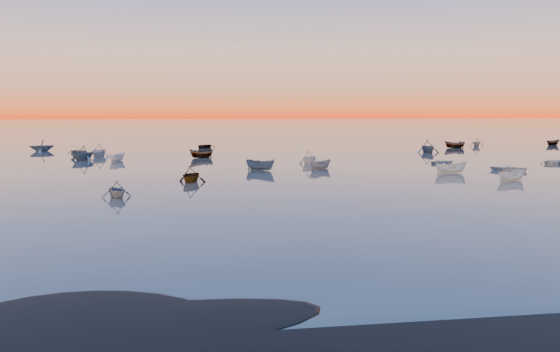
{
  "coord_description": "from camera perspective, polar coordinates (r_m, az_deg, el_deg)",
  "views": [
    {
      "loc": [
        -9.06,
        -19.14,
        6.89
      ],
      "look_at": [
        -2.0,
        28.0,
        1.09
      ],
      "focal_mm": 35.0,
      "sensor_mm": 36.0,
      "label": 1
    }
  ],
  "objects": [
    {
      "name": "ground",
      "position": [
        119.69,
        -4.17,
        3.62
      ],
      "size": [
        600.0,
        600.0,
        0.0
      ],
      "primitive_type": "plane",
      "color": "slate",
      "rests_on": "ground"
    },
    {
      "name": "mud_lobes",
      "position": [
        21.42,
        17.44,
        -12.13
      ],
      "size": [
        140.0,
        6.0,
        0.07
      ],
      "primitive_type": null,
      "color": "black",
      "rests_on": "ground"
    },
    {
      "name": "moored_fleet",
      "position": [
        73.04,
        -1.35,
        1.52
      ],
      "size": [
        124.0,
        58.0,
        1.2
      ],
      "primitive_type": null,
      "color": "white",
      "rests_on": "ground"
    },
    {
      "name": "boat_near_center",
      "position": [
        62.41,
        17.41,
        0.28
      ],
      "size": [
        1.54,
        3.61,
        1.25
      ],
      "primitive_type": "imported",
      "rotation": [
        0.0,
        0.0,
        1.57
      ],
      "color": "white",
      "rests_on": "ground"
    }
  ]
}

